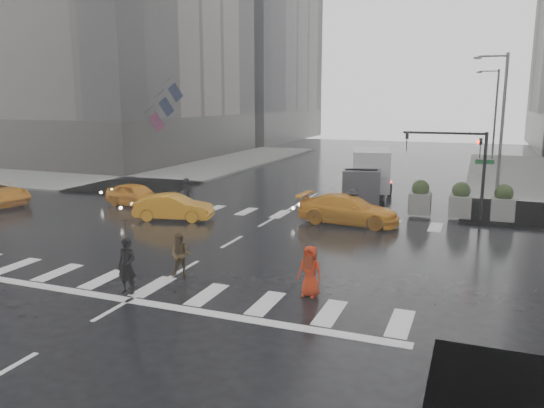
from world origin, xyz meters
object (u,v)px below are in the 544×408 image
at_px(box_truck, 368,174).
at_px(pedestrian_orange, 310,271).
at_px(traffic_signal_pole, 464,157).
at_px(taxi_front, 136,195).
at_px(pedestrian_brown, 181,255).
at_px(taxi_mid, 174,207).

bearing_deg(box_truck, pedestrian_orange, -96.64).
height_order(traffic_signal_pole, taxi_front, traffic_signal_pole).
xyz_separation_m(traffic_signal_pole, pedestrian_orange, (-3.95, -12.93, -2.39)).
relative_size(pedestrian_brown, taxi_front, 0.39).
distance_m(pedestrian_brown, pedestrian_orange, 4.73).
xyz_separation_m(traffic_signal_pole, pedestrian_brown, (-8.68, -12.77, -2.45)).
bearing_deg(traffic_signal_pole, taxi_mid, -159.07).
height_order(pedestrian_orange, box_truck, box_truck).
bearing_deg(taxi_front, taxi_mid, -107.39).
xyz_separation_m(pedestrian_brown, pedestrian_orange, (4.73, -0.16, 0.06)).
distance_m(taxi_front, box_truck, 13.75).
height_order(pedestrian_brown, taxi_front, pedestrian_brown).
height_order(traffic_signal_pole, pedestrian_orange, traffic_signal_pole).
xyz_separation_m(pedestrian_brown, taxi_mid, (-4.94, 7.56, -0.11)).
relative_size(pedestrian_orange, box_truck, 0.28).
bearing_deg(taxi_front, pedestrian_brown, -125.58).
distance_m(traffic_signal_pole, box_truck, 6.63).
bearing_deg(pedestrian_orange, taxi_mid, 148.84).
bearing_deg(pedestrian_orange, box_truck, 102.49).
bearing_deg(traffic_signal_pole, pedestrian_orange, -107.01).
distance_m(pedestrian_orange, box_truck, 16.52).
bearing_deg(pedestrian_brown, pedestrian_orange, -19.51).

